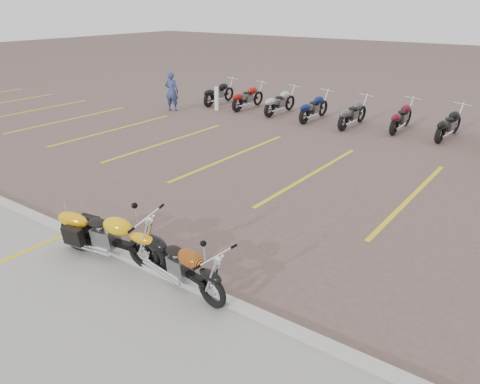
# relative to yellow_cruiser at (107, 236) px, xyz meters

# --- Properties ---
(ground) EXTENTS (100.00, 100.00, 0.00)m
(ground) POSITION_rel_yellow_cruiser_xyz_m (0.85, 2.15, -0.46)
(ground) COLOR brown
(ground) RESTS_ON ground
(concrete_apron) EXTENTS (60.00, 5.00, 0.01)m
(concrete_apron) POSITION_rel_yellow_cruiser_xyz_m (0.85, -2.35, -0.46)
(concrete_apron) COLOR #9E9B93
(concrete_apron) RESTS_ON ground
(curb) EXTENTS (60.00, 0.18, 0.12)m
(curb) POSITION_rel_yellow_cruiser_xyz_m (0.85, 0.15, -0.40)
(curb) COLOR #ADAAA3
(curb) RESTS_ON ground
(parking_stripes) EXTENTS (38.00, 5.50, 0.01)m
(parking_stripes) POSITION_rel_yellow_cruiser_xyz_m (0.85, 6.15, -0.46)
(parking_stripes) COLOR gold
(parking_stripes) RESTS_ON ground
(yellow_cruiser) EXTENTS (2.26, 0.52, 0.93)m
(yellow_cruiser) POSITION_rel_yellow_cruiser_xyz_m (0.00, 0.00, 0.00)
(yellow_cruiser) COLOR black
(yellow_cruiser) RESTS_ON ground
(flame_cruiser) EXTENTS (2.02, 0.47, 0.84)m
(flame_cruiser) POSITION_rel_yellow_cruiser_xyz_m (1.71, 0.10, -0.05)
(flame_cruiser) COLOR black
(flame_cruiser) RESTS_ON ground
(person_a) EXTENTS (0.70, 0.58, 1.64)m
(person_a) POSITION_rel_yellow_cruiser_xyz_m (-7.79, 9.78, 0.35)
(person_a) COLOR navy
(person_a) RESTS_ON ground
(bollard) EXTENTS (0.19, 0.19, 1.00)m
(bollard) POSITION_rel_yellow_cruiser_xyz_m (-6.29, 10.95, 0.04)
(bollard) COLOR silver
(bollard) RESTS_ON ground
(bg_bike_row) EXTENTS (15.59, 2.03, 1.10)m
(bg_bike_row) POSITION_rel_yellow_cruiser_xyz_m (0.39, 11.95, 0.09)
(bg_bike_row) COLOR black
(bg_bike_row) RESTS_ON ground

